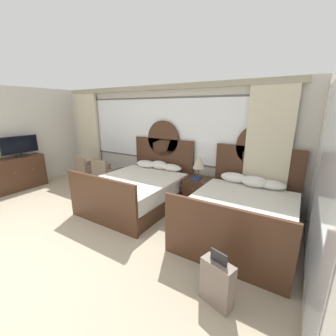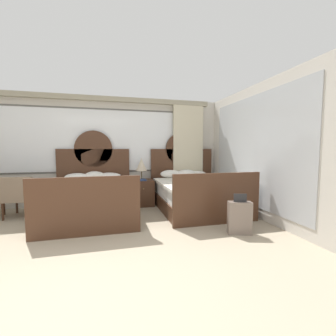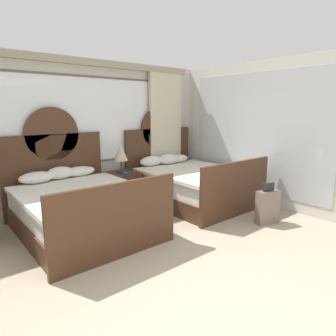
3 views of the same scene
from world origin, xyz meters
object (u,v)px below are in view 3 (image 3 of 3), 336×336
at_px(bed_near_mirror, 190,182).
at_px(book_on_nightstand, 125,172).
at_px(bed_near_window, 80,206).
at_px(nightstand_between_beds, 123,188).
at_px(table_lamp_on_nightstand, 121,153).
at_px(suitcase_on_floor, 267,207).

relative_size(bed_near_mirror, book_on_nightstand, 8.37).
height_order(bed_near_window, book_on_nightstand, bed_near_window).
xyz_separation_m(bed_near_window, bed_near_mirror, (2.28, 0.00, 0.00)).
bearing_deg(nightstand_between_beds, book_on_nightstand, -95.96).
relative_size(bed_near_mirror, table_lamp_on_nightstand, 4.03).
relative_size(bed_near_mirror, nightstand_between_beds, 3.43).
bearing_deg(book_on_nightstand, suitcase_on_floor, -59.67).
xyz_separation_m(bed_near_mirror, book_on_nightstand, (-1.15, 0.56, 0.26)).
bearing_deg(suitcase_on_floor, book_on_nightstand, 120.33).
height_order(nightstand_between_beds, suitcase_on_floor, suitcase_on_floor).
distance_m(nightstand_between_beds, suitcase_on_floor, 2.65).
height_order(table_lamp_on_nightstand, suitcase_on_floor, table_lamp_on_nightstand).
relative_size(bed_near_window, book_on_nightstand, 8.37).
height_order(bed_near_window, bed_near_mirror, same).
bearing_deg(suitcase_on_floor, bed_near_window, 145.88).
bearing_deg(bed_near_window, book_on_nightstand, 26.53).
bearing_deg(book_on_nightstand, bed_near_mirror, -26.09).
distance_m(table_lamp_on_nightstand, suitcase_on_floor, 2.76).
bearing_deg(nightstand_between_beds, suitcase_on_floor, -61.06).
bearing_deg(table_lamp_on_nightstand, bed_near_mirror, -30.81).
height_order(table_lamp_on_nightstand, book_on_nightstand, table_lamp_on_nightstand).
bearing_deg(table_lamp_on_nightstand, bed_near_window, -148.82).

